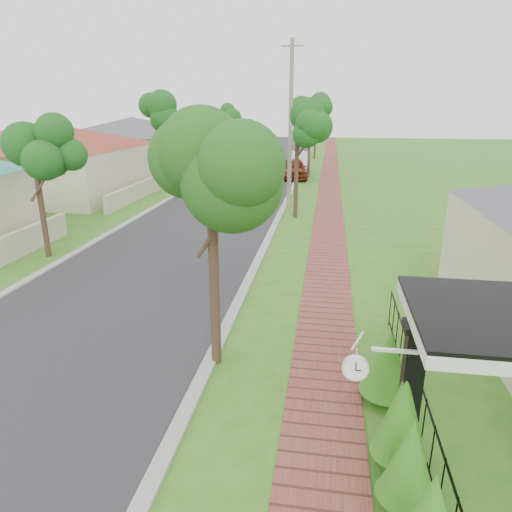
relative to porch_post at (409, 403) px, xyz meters
The scene contains 16 objects.
ground 4.79m from the porch_post, 167.60° to the left, with size 160.00×160.00×0.00m, color #30751B.
road 22.34m from the porch_post, 109.77° to the left, with size 7.00×120.00×0.02m, color #28282B.
kerb_right 21.39m from the porch_post, 100.52° to the left, with size 0.30×120.00×0.10m, color #9E9E99.
kerb_left 23.83m from the porch_post, 118.07° to the left, with size 0.30×120.00×0.10m, color #9E9E99.
sidewalk 21.07m from the porch_post, 93.54° to the left, with size 1.50×120.00×0.03m, color brown.
porch_post is the anchor object (origin of this frame).
picket_fence 1.21m from the porch_post, 70.71° to the left, with size 0.03×8.02×1.00m.
street_trees 29.02m from the porch_post, 104.93° to the left, with size 10.70×37.65×5.89m.
hedge_row 0.48m from the porch_post, 106.23° to the right, with size 0.92×4.71×1.86m.
far_house_red 28.70m from the porch_post, 132.91° to the left, with size 15.56×15.56×4.60m.
far_house_grey 40.09m from the porch_post, 119.15° to the left, with size 15.56×15.56×4.60m.
parked_car_red 30.68m from the porch_post, 97.77° to the left, with size 1.84×4.57×1.56m, color maroon.
parked_car_white 35.34m from the porch_post, 96.74° to the left, with size 1.71×4.90×1.62m, color white.
near_tree 5.63m from the porch_post, 146.31° to the left, with size 2.19×2.19×5.63m.
utility_pole 20.46m from the porch_post, 100.42° to the left, with size 1.20×0.24×8.97m.
station_clock 1.26m from the porch_post, 154.94° to the right, with size 1.05×0.13×0.56m.
Camera 1 is at (3.12, -7.39, 5.59)m, focal length 32.00 mm.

